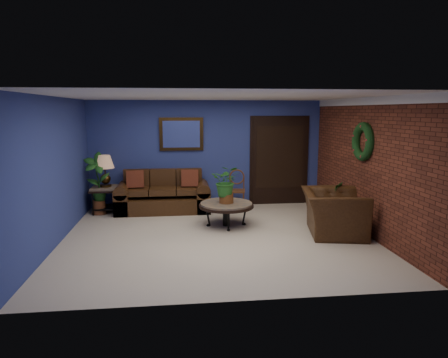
{
  "coord_description": "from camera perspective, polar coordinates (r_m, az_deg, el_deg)",
  "views": [
    {
      "loc": [
        -0.67,
        -6.93,
        2.26
      ],
      "look_at": [
        0.18,
        0.55,
        0.97
      ],
      "focal_mm": 32.0,
      "sensor_mm": 36.0,
      "label": 1
    }
  ],
  "objects": [
    {
      "name": "tall_plant",
      "position": [
        9.18,
        -17.59,
        -0.31
      ],
      "size": [
        0.59,
        0.4,
        1.37
      ],
      "color": "brown",
      "rests_on": "ground"
    },
    {
      "name": "armchair",
      "position": [
        7.66,
        15.36,
        -4.64
      ],
      "size": [
        1.31,
        1.43,
        0.81
      ],
      "primitive_type": "imported",
      "rotation": [
        0.0,
        0.0,
        1.37
      ],
      "color": "#422712",
      "rests_on": "ground"
    },
    {
      "name": "wreath",
      "position": [
        7.77,
        19.23,
        5.06
      ],
      "size": [
        0.16,
        0.72,
        0.72
      ],
      "primitive_type": "torus",
      "rotation": [
        0.0,
        1.57,
        0.0
      ],
      "color": "black",
      "rests_on": "wall_right_brick"
    },
    {
      "name": "coffee_table",
      "position": [
        7.9,
        0.33,
        -3.83
      ],
      "size": [
        1.08,
        1.08,
        0.46
      ],
      "rotation": [
        0.0,
        0.0,
        -0.24
      ],
      "color": "#514B47",
      "rests_on": "ground"
    },
    {
      "name": "crown_molding",
      "position": [
        7.72,
        19.9,
        10.43
      ],
      "size": [
        0.03,
        5.0,
        0.14
      ],
      "primitive_type": "cube",
      "color": "white",
      "rests_on": "wall_right_brick"
    },
    {
      "name": "wall_right_brick",
      "position": [
        7.79,
        19.6,
        1.72
      ],
      "size": [
        0.04,
        5.0,
        2.5
      ],
      "primitive_type": "cube",
      "color": "maroon",
      "rests_on": "ground"
    },
    {
      "name": "wall_left",
      "position": [
        7.3,
        -22.98,
        1.0
      ],
      "size": [
        0.04,
        5.0,
        2.5
      ],
      "primitive_type": "cube",
      "color": "navy",
      "rests_on": "ground"
    },
    {
      "name": "closet_door",
      "position": [
        9.78,
        7.87,
        2.54
      ],
      "size": [
        1.44,
        0.06,
        2.18
      ],
      "primitive_type": "cube",
      "color": "black",
      "rests_on": "wall_back"
    },
    {
      "name": "side_chair",
      "position": [
        9.31,
        1.82,
        -1.1
      ],
      "size": [
        0.45,
        0.45,
        0.91
      ],
      "rotation": [
        0.0,
        0.0,
        -0.18
      ],
      "color": "brown",
      "rests_on": "ground"
    },
    {
      "name": "floor_plant",
      "position": [
        8.21,
        15.28,
        -3.23
      ],
      "size": [
        0.46,
        0.4,
        0.89
      ],
      "color": "brown",
      "rests_on": "ground"
    },
    {
      "name": "sofa",
      "position": [
        9.22,
        -8.65,
        -2.59
      ],
      "size": [
        2.09,
        0.9,
        0.94
      ],
      "color": "#422712",
      "rests_on": "ground"
    },
    {
      "name": "wall_back",
      "position": [
        9.51,
        -2.44,
        3.63
      ],
      "size": [
        5.5,
        0.04,
        2.5
      ],
      "primitive_type": "cube",
      "color": "navy",
      "rests_on": "ground"
    },
    {
      "name": "table_lamp",
      "position": [
        9.21,
        -16.65,
        1.63
      ],
      "size": [
        0.41,
        0.41,
        0.68
      ],
      "color": "#3F2A11",
      "rests_on": "end_table"
    },
    {
      "name": "coffee_plant",
      "position": [
        7.81,
        0.33,
        -0.5
      ],
      "size": [
        0.65,
        0.6,
        0.74
      ],
      "color": "brown",
      "rests_on": "coffee_table"
    },
    {
      "name": "wall_mirror",
      "position": [
        9.4,
        -6.11,
        6.39
      ],
      "size": [
        1.02,
        0.06,
        0.77
      ],
      "primitive_type": "cube",
      "color": "#3F2A11",
      "rests_on": "wall_back"
    },
    {
      "name": "end_table",
      "position": [
        9.3,
        -16.48,
        -1.89
      ],
      "size": [
        0.64,
        0.64,
        0.59
      ],
      "color": "#514B47",
      "rests_on": "ground"
    },
    {
      "name": "ceiling",
      "position": [
        6.96,
        -1.0,
        11.71
      ],
      "size": [
        5.5,
        5.0,
        0.02
      ],
      "primitive_type": "cube",
      "color": "white",
      "rests_on": "wall_back"
    },
    {
      "name": "floor",
      "position": [
        7.32,
        -0.94,
        -8.26
      ],
      "size": [
        5.5,
        5.5,
        0.0
      ],
      "primitive_type": "plane",
      "color": "#BCAE9C",
      "rests_on": "ground"
    }
  ]
}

